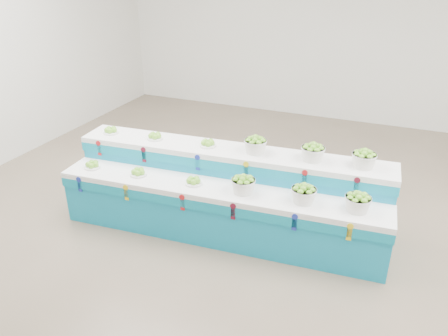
{
  "coord_description": "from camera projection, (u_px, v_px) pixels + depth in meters",
  "views": [
    {
      "loc": [
        1.19,
        -4.53,
        3.27
      ],
      "look_at": [
        -0.72,
        0.07,
        0.87
      ],
      "focal_mm": 35.71,
      "sensor_mm": 36.0,
      "label": 1
    }
  ],
  "objects": [
    {
      "name": "ground",
      "position": [
        275.0,
        242.0,
        5.6
      ],
      "size": [
        10.0,
        10.0,
        0.0
      ],
      "primitive_type": "plane",
      "color": "brown",
      "rests_on": "ground"
    },
    {
      "name": "back_wall",
      "position": [
        352.0,
        24.0,
        8.89
      ],
      "size": [
        10.0,
        0.0,
        10.0
      ],
      "primitive_type": "plane",
      "rotation": [
        1.57,
        0.0,
        0.0
      ],
      "color": "silver",
      "rests_on": "ground"
    },
    {
      "name": "display_stand",
      "position": [
        224.0,
        193.0,
        5.69
      ],
      "size": [
        4.19,
        1.34,
        1.02
      ],
      "primitive_type": null,
      "rotation": [
        0.0,
        0.0,
        0.07
      ],
      "color": "#128AB5",
      "rests_on": "ground"
    },
    {
      "name": "plate_lower_left",
      "position": [
        92.0,
        164.0,
        5.87
      ],
      "size": [
        0.23,
        0.23,
        0.1
      ],
      "primitive_type": "cylinder",
      "rotation": [
        0.0,
        0.0,
        0.07
      ],
      "color": "white",
      "rests_on": "display_stand"
    },
    {
      "name": "plate_lower_mid",
      "position": [
        138.0,
        172.0,
        5.67
      ],
      "size": [
        0.23,
        0.23,
        0.1
      ],
      "primitive_type": "cylinder",
      "rotation": [
        0.0,
        0.0,
        0.07
      ],
      "color": "white",
      "rests_on": "display_stand"
    },
    {
      "name": "plate_lower_right",
      "position": [
        193.0,
        180.0,
        5.45
      ],
      "size": [
        0.23,
        0.23,
        0.1
      ],
      "primitive_type": "cylinder",
      "rotation": [
        0.0,
        0.0,
        0.07
      ],
      "color": "white",
      "rests_on": "display_stand"
    },
    {
      "name": "basket_lower_left",
      "position": [
        243.0,
        184.0,
        5.24
      ],
      "size": [
        0.31,
        0.31,
        0.22
      ],
      "primitive_type": null,
      "rotation": [
        0.0,
        0.0,
        0.07
      ],
      "color": "silver",
      "rests_on": "display_stand"
    },
    {
      "name": "basket_lower_mid",
      "position": [
        304.0,
        193.0,
        5.03
      ],
      "size": [
        0.31,
        0.31,
        0.22
      ],
      "primitive_type": null,
      "rotation": [
        0.0,
        0.0,
        0.07
      ],
      "color": "silver",
      "rests_on": "display_stand"
    },
    {
      "name": "basket_lower_right",
      "position": [
        358.0,
        202.0,
        4.86
      ],
      "size": [
        0.31,
        0.31,
        0.22
      ],
      "primitive_type": null,
      "rotation": [
        0.0,
        0.0,
        0.07
      ],
      "color": "silver",
      "rests_on": "display_stand"
    },
    {
      "name": "plate_upper_left",
      "position": [
        111.0,
        130.0,
        6.17
      ],
      "size": [
        0.23,
        0.23,
        0.1
      ],
      "primitive_type": "cylinder",
      "rotation": [
        0.0,
        0.0,
        0.07
      ],
      "color": "white",
      "rests_on": "display_stand"
    },
    {
      "name": "plate_upper_mid",
      "position": [
        155.0,
        136.0,
        5.97
      ],
      "size": [
        0.23,
        0.23,
        0.1
      ],
      "primitive_type": "cylinder",
      "rotation": [
        0.0,
        0.0,
        0.07
      ],
      "color": "white",
      "rests_on": "display_stand"
    },
    {
      "name": "plate_upper_right",
      "position": [
        208.0,
        143.0,
        5.75
      ],
      "size": [
        0.23,
        0.23,
        0.1
      ],
      "primitive_type": "cylinder",
      "rotation": [
        0.0,
        0.0,
        0.07
      ],
      "color": "white",
      "rests_on": "display_stand"
    },
    {
      "name": "basket_upper_left",
      "position": [
        255.0,
        145.0,
        5.55
      ],
      "size": [
        0.31,
        0.31,
        0.22
      ],
      "primitive_type": null,
      "rotation": [
        0.0,
        0.0,
        0.07
      ],
      "color": "silver",
      "rests_on": "display_stand"
    },
    {
      "name": "basket_upper_mid",
      "position": [
        313.0,
        152.0,
        5.34
      ],
      "size": [
        0.31,
        0.31,
        0.22
      ],
      "primitive_type": null,
      "rotation": [
        0.0,
        0.0,
        0.07
      ],
      "color": "silver",
      "rests_on": "display_stand"
    },
    {
      "name": "basket_upper_right",
      "position": [
        364.0,
        159.0,
        5.17
      ],
      "size": [
        0.31,
        0.31,
        0.22
      ],
      "primitive_type": null,
      "rotation": [
        0.0,
        0.0,
        0.07
      ],
      "color": "silver",
      "rests_on": "display_stand"
    }
  ]
}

